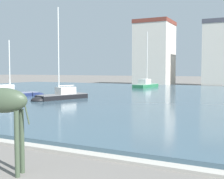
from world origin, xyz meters
TOP-DOWN VIEW (x-y plane):
  - harbor_water at (0.00, 30.07)m, footprint 87.13×47.59m
  - quay_edge_coping at (0.00, 6.03)m, footprint 87.13×0.50m
  - sailboat_green at (-10.09, 43.43)m, footprint 2.58×6.98m
  - sailboat_navy at (-17.32, 20.04)m, footprint 3.60×8.73m
  - sailboat_black at (-11.12, 20.44)m, footprint 3.48×6.23m
  - townhouse_corner_house at (-13.16, 56.68)m, footprint 7.26×7.95m

SIDE VIEW (x-z plane):
  - quay_edge_coping at x=0.00m, z-range 0.00..0.12m
  - harbor_water at x=0.00m, z-range 0.00..0.29m
  - sailboat_navy at x=-17.32m, z-range -2.65..3.73m
  - sailboat_black at x=-11.12m, z-range -4.10..5.21m
  - sailboat_green at x=-10.09m, z-range -4.17..5.38m
  - townhouse_corner_house at x=-13.16m, z-range 0.02..13.50m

